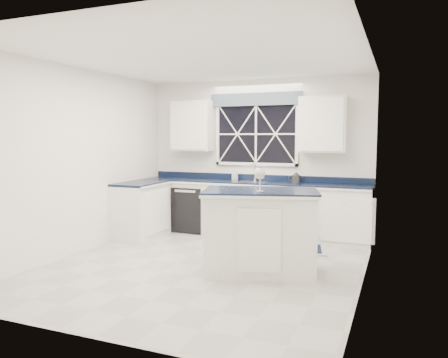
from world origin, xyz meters
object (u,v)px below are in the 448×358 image
at_px(faucet, 255,171).
at_px(soap_bottle, 235,175).
at_px(dishwasher, 194,208).
at_px(kettle, 296,178).
at_px(island, 260,231).
at_px(wine_glass, 260,174).

relative_size(faucet, soap_bottle, 1.74).
relative_size(dishwasher, kettle, 3.24).
bearing_deg(dishwasher, faucet, 10.02).
relative_size(island, kettle, 6.24).
distance_m(faucet, kettle, 0.76).
distance_m(kettle, soap_bottle, 1.11).
height_order(faucet, kettle, faucet).
relative_size(faucet, island, 0.19).
bearing_deg(island, dishwasher, 118.56).
bearing_deg(soap_bottle, wine_glass, -62.26).
bearing_deg(wine_glass, dishwasher, 132.86).
distance_m(dishwasher, island, 2.67).
bearing_deg(wine_glass, kettle, 91.07).
height_order(kettle, wine_glass, wine_glass).
distance_m(faucet, wine_glass, 2.38).
xyz_separation_m(faucet, island, (0.76, -2.11, -0.57)).
distance_m(faucet, island, 2.31).
xyz_separation_m(dishwasher, faucet, (1.10, 0.19, 0.69)).
distance_m(dishwasher, soap_bottle, 0.98).
bearing_deg(kettle, dishwasher, 178.57).
xyz_separation_m(island, soap_bottle, (-1.11, 2.05, 0.50)).
bearing_deg(faucet, dishwasher, -169.98).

